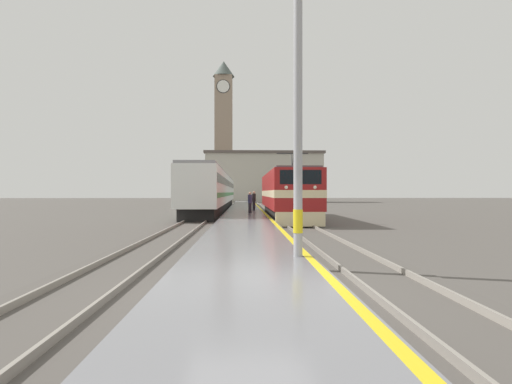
% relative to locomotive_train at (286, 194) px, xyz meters
% --- Properties ---
extents(ground_plane, '(200.00, 200.00, 0.00)m').
position_rel_locomotive_train_xyz_m(ground_plane, '(-3.02, 8.49, -1.82)').
color(ground_plane, '#514C47').
extents(platform, '(3.35, 140.00, 0.36)m').
position_rel_locomotive_train_xyz_m(platform, '(-3.02, 3.49, -1.65)').
color(platform, slate).
rests_on(platform, ground).
extents(rail_track_near, '(2.83, 140.00, 0.16)m').
position_rel_locomotive_train_xyz_m(rail_track_near, '(0.00, 3.49, -1.79)').
color(rail_track_near, '#514C47').
rests_on(rail_track_near, ground).
extents(rail_track_far, '(2.84, 140.00, 0.16)m').
position_rel_locomotive_train_xyz_m(rail_track_far, '(-6.31, 3.49, -1.79)').
color(rail_track_far, '#514C47').
rests_on(rail_track_far, ground).
extents(locomotive_train, '(2.92, 15.13, 4.53)m').
position_rel_locomotive_train_xyz_m(locomotive_train, '(0.00, 0.00, 0.00)').
color(locomotive_train, black).
rests_on(locomotive_train, ground).
extents(passenger_train, '(2.92, 40.87, 4.04)m').
position_rel_locomotive_train_xyz_m(passenger_train, '(-6.31, 16.47, 0.35)').
color(passenger_train, black).
rests_on(passenger_train, ground).
extents(catenary_mast, '(2.05, 0.25, 7.92)m').
position_rel_locomotive_train_xyz_m(catenary_mast, '(-1.68, -19.26, 2.48)').
color(catenary_mast, '#9E9EA3').
rests_on(catenary_mast, platform).
extents(person_on_platform, '(0.34, 0.34, 1.65)m').
position_rel_locomotive_train_xyz_m(person_on_platform, '(-2.66, 1.76, -0.60)').
color(person_on_platform, '#23232D').
rests_on(person_on_platform, platform).
extents(second_waiting_passenger, '(0.34, 0.34, 1.74)m').
position_rel_locomotive_train_xyz_m(second_waiting_passenger, '(-2.24, 6.26, -0.55)').
color(second_waiting_passenger, '#23232D').
rests_on(second_waiting_passenger, platform).
extents(clock_tower, '(4.71, 4.71, 30.77)m').
position_rel_locomotive_train_xyz_m(clock_tower, '(-7.59, 58.25, 14.38)').
color(clock_tower, gray).
rests_on(clock_tower, ground).
extents(station_building, '(23.69, 7.42, 10.12)m').
position_rel_locomotive_train_xyz_m(station_building, '(0.90, 51.18, 3.26)').
color(station_building, '#B7B2A3').
rests_on(station_building, ground).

